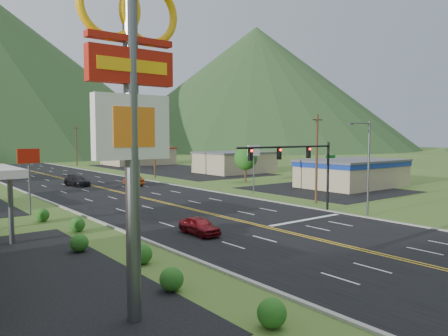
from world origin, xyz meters
TOP-DOWN VIEW (x-y plane):
  - ground at (0.00, 0.00)m, footprint 500.00×500.00m
  - road at (0.00, 0.00)m, footprint 20.00×460.00m
  - curb_west at (-10.15, 0.00)m, footprint 0.30×460.00m
  - pylon_sign at (-17.00, 2.00)m, footprint 4.32×0.60m
  - traffic_signal at (6.48, 14.00)m, footprint 13.10×0.43m
  - streetlight_east at (11.18, 10.00)m, footprint 3.28×0.25m
  - building_east_near at (30.00, 25.00)m, footprint 15.40×10.40m
  - building_east_mid at (32.00, 55.00)m, footprint 14.40×11.40m
  - building_east_far at (28.00, 90.00)m, footprint 16.40×12.40m
  - pole_sign_west_a at (-14.00, 30.00)m, footprint 2.00×0.18m
  - pole_sign_east_a at (13.00, 28.00)m, footprint 2.00×0.18m
  - pole_sign_east_b at (13.00, 60.00)m, footprint 2.00×0.18m
  - tree_east_a at (22.00, 40.00)m, footprint 3.84×3.84m
  - tree_east_b at (26.00, 78.00)m, footprint 3.84×3.84m
  - utility_pole_a at (13.50, 18.00)m, footprint 1.60×0.28m
  - utility_pole_b at (13.50, 55.00)m, footprint 1.60×0.28m
  - utility_pole_c at (13.50, 95.00)m, footprint 1.60×0.28m
  - utility_pole_d at (13.50, 135.00)m, footprint 1.60×0.28m
  - mountain_ne at (147.84, 176.19)m, footprint 180.00×180.00m
  - car_red_near at (-5.95, 13.15)m, footprint 1.67×4.06m
  - car_dark_mid at (-2.02, 51.06)m, footprint 2.86×5.57m
  - car_red_far at (4.93, 46.30)m, footprint 1.54×4.40m

SIDE VIEW (x-z plane):
  - ground at x=0.00m, z-range 0.00..0.00m
  - road at x=0.00m, z-range -0.02..0.02m
  - curb_west at x=-10.15m, z-range -0.07..0.07m
  - car_red_near at x=-5.95m, z-range 0.00..1.38m
  - car_red_far at x=4.93m, z-range 0.00..1.45m
  - car_dark_mid at x=-2.02m, z-range 0.00..1.55m
  - building_east_mid at x=32.00m, z-range 0.01..4.31m
  - building_east_far at x=28.00m, z-range 0.01..4.51m
  - building_east_near at x=30.00m, z-range 0.22..4.32m
  - tree_east_a at x=22.00m, z-range 0.98..6.80m
  - tree_east_b at x=26.00m, z-range 0.98..6.80m
  - pole_sign_west_a at x=-14.00m, z-range 1.85..8.25m
  - pole_sign_east_a at x=13.00m, z-range 1.85..8.25m
  - pole_sign_east_b at x=13.00m, z-range 1.85..8.25m
  - utility_pole_a at x=13.50m, z-range 0.13..10.13m
  - utility_pole_b at x=13.50m, z-range 0.13..10.13m
  - utility_pole_c at x=13.50m, z-range 0.13..10.13m
  - utility_pole_d at x=13.50m, z-range 0.13..10.13m
  - streetlight_east at x=11.18m, z-range 0.68..9.68m
  - traffic_signal at x=6.48m, z-range 1.83..8.83m
  - pylon_sign at x=-17.00m, z-range 2.30..16.30m
  - mountain_ne at x=147.84m, z-range 0.00..70.00m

